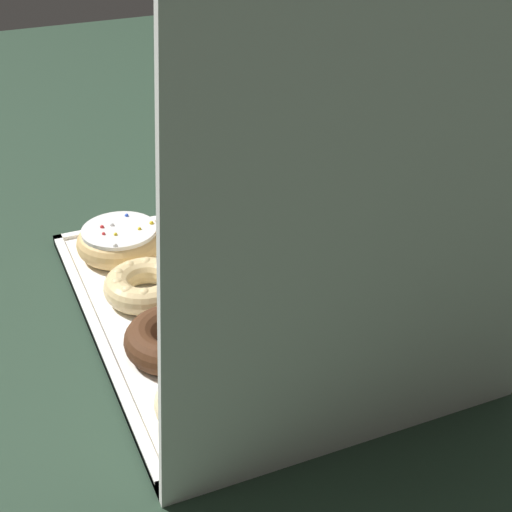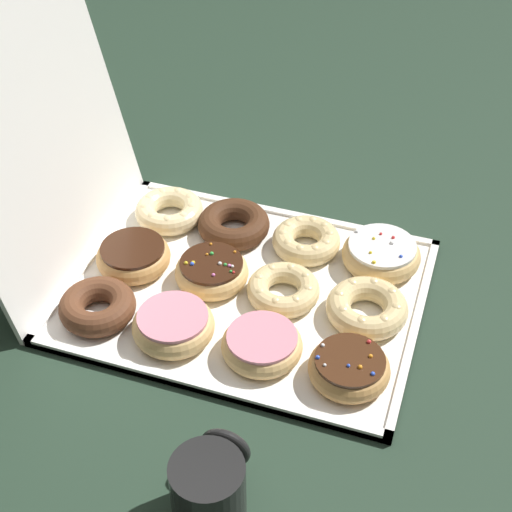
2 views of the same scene
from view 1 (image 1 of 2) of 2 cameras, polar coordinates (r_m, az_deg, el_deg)
The scene contains 16 objects.
ground_plane at distance 1.00m, azimuth -0.51°, elevation -3.77°, with size 3.00×3.00×0.00m, color #233828.
donut_box at distance 1.00m, azimuth -0.51°, elevation -3.52°, with size 0.40×0.52×0.01m.
box_lid_open at distance 0.64m, azimuth 10.32°, elevation -0.49°, with size 0.40×0.50×0.01m, color white.
sprinkle_donut_0 at distance 1.17m, azimuth 1.33°, elevation 3.50°, with size 0.11×0.11×0.04m.
cruller_donut_1 at distance 1.13m, azimuth -4.14°, elevation 2.33°, with size 0.12×0.12×0.04m.
sprinkle_donut_2 at distance 1.10m, azimuth -9.93°, elevation 1.12°, with size 0.12×0.12×0.04m.
pink_frosted_donut_3 at distance 1.08m, azimuth 3.86°, elevation 0.65°, with size 0.11×0.11×0.04m.
cruller_donut_4 at distance 1.03m, azimuth -1.74°, elevation -0.82°, with size 0.11×0.11×0.03m.
cruller_donut_5 at distance 1.00m, azimuth -8.09°, elevation -2.09°, with size 0.11×0.11×0.04m.
pink_frosted_donut_6 at distance 0.98m, azimuth 7.55°, elevation -2.65°, with size 0.12×0.12×0.04m.
sprinkle_donut_7 at distance 0.95m, azimuth 0.98°, elevation -3.96°, with size 0.11×0.11×0.04m.
chocolate_cake_ring_donut_8 at distance 0.91m, azimuth -6.00°, elevation -6.06°, with size 0.12×0.12×0.04m.
chocolate_cake_ring_donut_9 at distance 0.90m, azimuth 11.23°, elevation -6.63°, with size 0.11×0.11×0.04m.
chocolate_frosted_donut_10 at distance 0.86m, azimuth 4.60°, elevation -8.46°, with size 0.12×0.12×0.04m.
cruller_donut_11 at distance 0.82m, azimuth -3.52°, elevation -10.51°, with size 0.11×0.11×0.04m.
coffee_mug at distance 1.20m, azimuth 13.85°, elevation 4.00°, with size 0.11×0.09×0.09m.
Camera 1 is at (0.32, 0.76, 0.57)m, focal length 54.51 mm.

